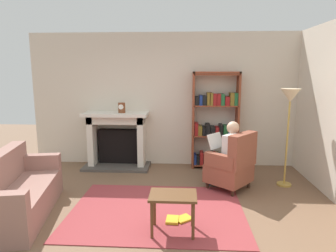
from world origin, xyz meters
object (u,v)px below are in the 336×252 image
object	(u,v)px
bookshelf	(215,123)
seated_reader	(227,152)
mantel_clock	(122,108)
armchair_reading	(232,165)
sofa_floral	(16,193)
floor_lamp	(290,104)
fireplace	(117,138)
side_table	(173,201)

from	to	relation	value
bookshelf	seated_reader	size ratio (longest dim) A/B	1.69
mantel_clock	armchair_reading	size ratio (longest dim) A/B	0.20
armchair_reading	sofa_floral	distance (m)	3.23
mantel_clock	sofa_floral	size ratio (longest dim) A/B	0.11
mantel_clock	sofa_floral	world-z (taller)	mantel_clock
bookshelf	floor_lamp	xyz separation A→B (m)	(1.11, -0.93, 0.47)
fireplace	sofa_floral	distance (m)	2.42
seated_reader	armchair_reading	bearing A→B (deg)	90.00
armchair_reading	side_table	world-z (taller)	armchair_reading
bookshelf	fireplace	bearing A→B (deg)	-178.93
mantel_clock	seated_reader	distance (m)	2.25
fireplace	sofa_floral	bearing A→B (deg)	-111.10
side_table	floor_lamp	size ratio (longest dim) A/B	0.34
bookshelf	mantel_clock	bearing A→B (deg)	-175.81
fireplace	floor_lamp	size ratio (longest dim) A/B	0.80
bookshelf	seated_reader	distance (m)	1.14
seated_reader	sofa_floral	world-z (taller)	seated_reader
fireplace	mantel_clock	xyz separation A→B (m)	(0.13, -0.10, 0.63)
fireplace	sofa_floral	xyz separation A→B (m)	(-0.87, -2.24, -0.27)
side_table	sofa_floral	bearing A→B (deg)	171.75
fireplace	mantel_clock	size ratio (longest dim) A/B	6.67
sofa_floral	bookshelf	bearing A→B (deg)	-62.05
mantel_clock	bookshelf	distance (m)	1.89
fireplace	seated_reader	distance (m)	2.33
seated_reader	floor_lamp	distance (m)	1.29
bookshelf	armchair_reading	xyz separation A→B (m)	(0.18, -1.17, -0.50)
fireplace	sofa_floral	size ratio (longest dim) A/B	0.73
mantel_clock	floor_lamp	xyz separation A→B (m)	(2.97, -0.80, 0.17)
fireplace	side_table	bearing A→B (deg)	-63.97
seated_reader	floor_lamp	size ratio (longest dim) A/B	0.69
fireplace	seated_reader	world-z (taller)	seated_reader
mantel_clock	sofa_floral	xyz separation A→B (m)	(-0.99, -2.14, -0.91)
bookshelf	floor_lamp	world-z (taller)	bookshelf
mantel_clock	sofa_floral	distance (m)	2.53
sofa_floral	side_table	distance (m)	2.13
mantel_clock	floor_lamp	size ratio (longest dim) A/B	0.12
fireplace	seated_reader	bearing A→B (deg)	-27.05
fireplace	armchair_reading	distance (m)	2.45
sofa_floral	floor_lamp	xyz separation A→B (m)	(3.96, 1.35, 1.08)
side_table	floor_lamp	distance (m)	2.67
fireplace	side_table	xyz separation A→B (m)	(1.25, -2.55, -0.18)
bookshelf	sofa_floral	xyz separation A→B (m)	(-2.85, -2.28, -0.60)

